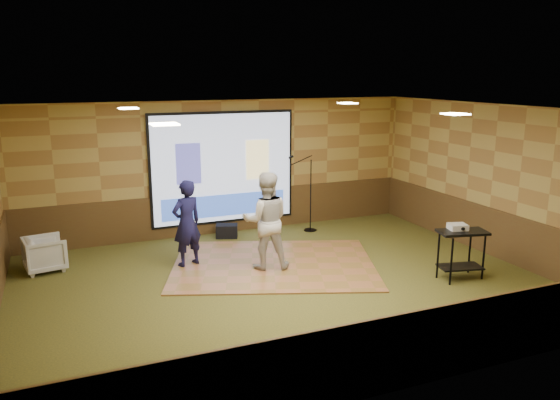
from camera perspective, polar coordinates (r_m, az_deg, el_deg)
name	(u,v)px	position (r m, az deg, el deg)	size (l,w,h in m)	color
ground	(283,284)	(9.57, 0.32, -8.80)	(9.00, 9.00, 0.00)	#353D1C
room_shell	(283,165)	(9.00, 0.34, 3.66)	(9.04, 7.04, 3.02)	#A99046
wainscot_back	(224,212)	(12.55, -5.87, -1.24)	(9.00, 0.04, 0.95)	#50321A
wainscot_front	(402,352)	(6.61, 12.59, -15.21)	(9.00, 0.04, 0.95)	#50321A
wainscot_right	(487,230)	(11.81, 20.81, -2.97)	(0.04, 7.00, 0.95)	#50321A
projector_screen	(224,169)	(12.30, -5.91, 3.23)	(3.32, 0.06, 2.52)	black
downlight_nw	(128,108)	(10.08, -15.57, 9.21)	(0.32, 0.32, 0.02)	#FFEFBF
downlight_ne	(348,103)	(11.49, 7.08, 10.01)	(0.32, 0.32, 0.02)	#FFEFBF
downlight_sw	(165,124)	(6.82, -11.97, 7.75)	(0.32, 0.32, 0.02)	#FFEFBF
downlight_se	(455,114)	(8.77, 17.86, 8.55)	(0.32, 0.32, 0.02)	#FFEFBF
dance_floor	(274,264)	(10.49, -0.66, -6.72)	(3.78, 2.88, 0.03)	#9E613A
player_left	(187,223)	(10.33, -9.72, -2.40)	(0.60, 0.39, 1.64)	#14133B
player_right	(266,221)	(10.02, -1.48, -2.17)	(0.88, 0.69, 1.81)	beige
av_table	(462,246)	(10.15, 18.44, -4.59)	(0.84, 0.44, 0.88)	black
projector	(458,227)	(10.10, 18.07, -2.68)	(0.31, 0.26, 0.10)	silver
mic_stand	(308,210)	(12.58, 2.97, -1.08)	(0.70, 0.29, 1.80)	black
banquet_chair	(45,254)	(11.00, -23.36, -5.19)	(0.69, 0.71, 0.64)	gray
duffel_bag	(227,231)	(12.22, -5.58, -3.24)	(0.47, 0.31, 0.29)	black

